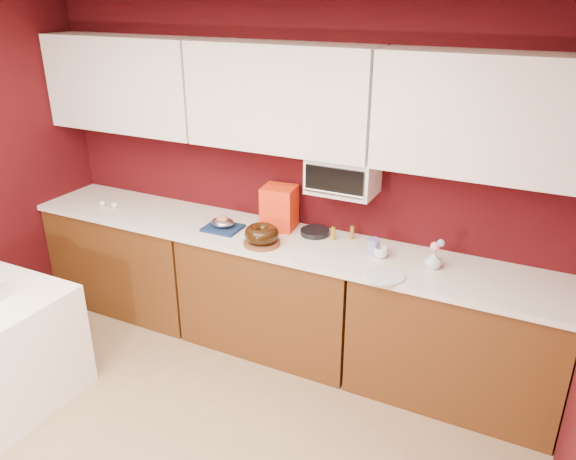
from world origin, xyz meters
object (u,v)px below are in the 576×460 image
at_px(foil_ham_nest, 222,222).
at_px(coffee_mug, 381,251).
at_px(toaster_oven, 343,175).
at_px(blue_jar, 373,247).
at_px(pandoro_box, 279,208).
at_px(flower_vase, 434,259).
at_px(bundt_cake, 262,234).

bearing_deg(foil_ham_nest, coffee_mug, 2.92).
height_order(toaster_oven, blue_jar, toaster_oven).
distance_m(pandoro_box, flower_vase, 1.17).
relative_size(toaster_oven, foil_ham_nest, 2.61).
distance_m(foil_ham_nest, flower_vase, 1.52).
bearing_deg(blue_jar, bundt_cake, -164.87).
bearing_deg(toaster_oven, coffee_mug, -24.44).
xyz_separation_m(pandoro_box, coffee_mug, (0.82, -0.15, -0.11)).
bearing_deg(bundt_cake, blue_jar, 15.13).
height_order(bundt_cake, foil_ham_nest, bundt_cake).
bearing_deg(coffee_mug, toaster_oven, 155.56).
relative_size(toaster_oven, pandoro_box, 1.42).
distance_m(toaster_oven, pandoro_box, 0.57).
xyz_separation_m(bundt_cake, foil_ham_nest, (-0.38, 0.11, -0.02)).
relative_size(foil_ham_nest, pandoro_box, 0.54).
height_order(foil_ham_nest, blue_jar, blue_jar).
bearing_deg(toaster_oven, pandoro_box, -179.56).
xyz_separation_m(coffee_mug, flower_vase, (0.34, 0.00, 0.02)).
bearing_deg(pandoro_box, foil_ham_nest, -156.36).
bearing_deg(foil_ham_nest, pandoro_box, 30.56).
bearing_deg(pandoro_box, toaster_oven, -6.48).
height_order(toaster_oven, flower_vase, toaster_oven).
bearing_deg(bundt_cake, flower_vase, 8.52).
distance_m(pandoro_box, blue_jar, 0.77).
bearing_deg(blue_jar, flower_vase, -3.90).
xyz_separation_m(bundt_cake, blue_jar, (0.73, 0.20, -0.03)).
xyz_separation_m(toaster_oven, flower_vase, (0.68, -0.15, -0.41)).
height_order(toaster_oven, bundt_cake, toaster_oven).
distance_m(foil_ham_nest, blue_jar, 1.12).
xyz_separation_m(bundt_cake, coffee_mug, (0.79, 0.17, -0.04)).
distance_m(bundt_cake, coffee_mug, 0.81).
relative_size(foil_ham_nest, coffee_mug, 1.93).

